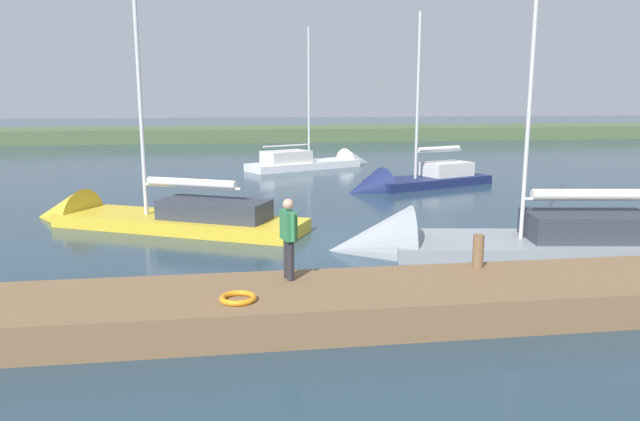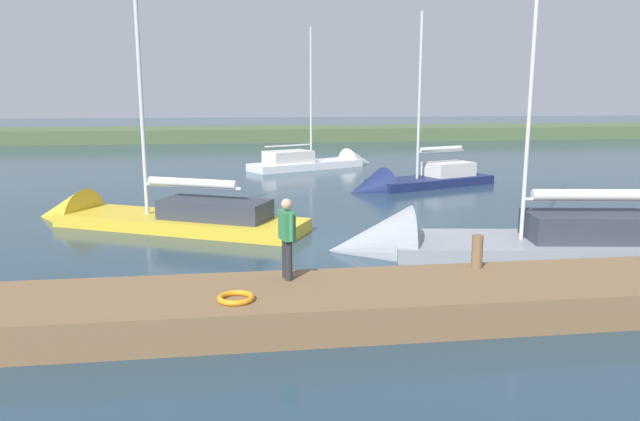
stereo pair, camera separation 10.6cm
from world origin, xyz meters
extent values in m
plane|color=#263D4C|center=(0.00, 0.00, 0.00)|extent=(200.00, 200.00, 0.00)
cube|color=#4C603D|center=(0.00, -41.08, 0.00)|extent=(180.00, 8.00, 2.40)
cube|color=brown|center=(0.00, 5.92, 0.33)|extent=(19.64, 2.48, 0.67)
cylinder|color=brown|center=(-1.96, 5.05, 1.02)|extent=(0.23, 0.23, 0.70)
torus|color=orange|center=(3.04, 6.42, 0.72)|extent=(0.66, 0.66, 0.10)
cube|color=white|center=(-1.01, -17.89, 0.03)|extent=(7.00, 4.80, 0.77)
cone|color=white|center=(-4.51, -19.60, 0.03)|extent=(2.51, 2.61, 2.01)
cube|color=silver|center=(0.06, -17.36, 0.75)|extent=(3.04, 2.60, 0.69)
cylinder|color=silver|center=(-1.33, -18.05, 4.20)|extent=(0.11, 0.11, 7.57)
cylinder|color=silver|center=(0.04, -17.37, 1.40)|extent=(2.78, 1.42, 0.09)
cube|color=gray|center=(-5.65, 1.84, 0.03)|extent=(9.26, 3.85, 0.70)
cone|color=gray|center=(-0.58, 1.07, 0.03)|extent=(2.63, 2.84, 2.52)
cube|color=#333842|center=(-6.42, 1.96, 0.74)|extent=(3.50, 2.12, 0.72)
cylinder|color=silver|center=(-4.64, 1.69, 6.27)|extent=(0.11, 0.11, 11.77)
cylinder|color=silver|center=(-6.90, 2.03, 1.48)|extent=(4.55, 0.78, 0.09)
cylinder|color=silver|center=(-6.90, 2.03, 1.60)|extent=(4.13, 0.93, 0.31)
cube|color=gold|center=(4.82, -2.61, 0.03)|extent=(8.32, 5.59, 0.75)
cone|color=gold|center=(8.98, -4.69, 0.03)|extent=(2.70, 2.79, 2.15)
cube|color=#333842|center=(3.68, -2.04, 0.71)|extent=(3.69, 2.81, 0.61)
cylinder|color=silver|center=(5.91, -3.15, 5.12)|extent=(0.13, 0.13, 9.41)
cylinder|color=silver|center=(4.38, -2.39, 1.40)|extent=(3.10, 1.61, 0.11)
cylinder|color=silver|center=(4.38, -2.39, 1.52)|extent=(2.87, 1.61, 0.27)
cube|color=navy|center=(-6.10, -10.45, 0.00)|extent=(6.51, 4.23, 0.80)
cone|color=navy|center=(-2.75, -9.10, 0.00)|extent=(2.49, 2.61, 2.06)
cube|color=silver|center=(-7.11, -10.86, 0.73)|extent=(2.63, 2.19, 0.65)
cylinder|color=silver|center=(-5.33, -10.14, 4.14)|extent=(0.13, 0.13, 7.47)
cylinder|color=silver|center=(-6.61, -10.66, 1.61)|extent=(2.61, 1.13, 0.10)
cylinder|color=silver|center=(-6.61, -10.66, 1.73)|extent=(2.39, 1.12, 0.21)
cylinder|color=#28282D|center=(2.01, 5.38, 1.06)|extent=(0.14, 0.14, 0.80)
cylinder|color=#28282D|center=(2.06, 5.19, 1.06)|extent=(0.14, 0.14, 0.80)
cube|color=#337F4C|center=(2.03, 5.28, 1.74)|extent=(0.32, 0.47, 0.56)
sphere|color=tan|center=(2.03, 5.28, 2.16)|extent=(0.22, 0.22, 0.22)
cylinder|color=#337F4C|center=(1.97, 5.54, 1.76)|extent=(0.09, 0.09, 0.54)
cylinder|color=#337F4C|center=(2.10, 5.02, 1.76)|extent=(0.09, 0.09, 0.54)
camera|label=1|loc=(3.05, 16.51, 4.23)|focal=33.47mm
camera|label=2|loc=(2.95, 16.53, 4.23)|focal=33.47mm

